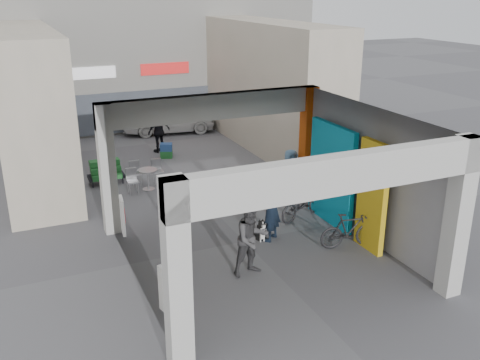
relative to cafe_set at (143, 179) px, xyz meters
name	(u,v)px	position (x,y,z in m)	size (l,w,h in m)	color
ground	(244,241)	(1.40, -5.00, -0.29)	(90.00, 90.00, 0.00)	#59595E
arcade_canopy	(280,164)	(1.94, -5.82, 2.02)	(6.40, 6.45, 6.40)	#B6B6B2
far_building	(120,38)	(1.40, 9.00, 3.70)	(18.00, 4.08, 8.00)	white
plaza_bldg_left	(29,106)	(-3.10, 2.50, 2.21)	(2.00, 9.00, 5.00)	#C1B3A0
plaza_bldg_right	(270,87)	(5.90, 2.50, 2.21)	(2.00, 9.00, 5.00)	#C1B3A0
bollard_left	(160,200)	(-0.09, -2.40, 0.17)	(0.09, 0.09, 0.91)	gray
bollard_center	(208,198)	(1.25, -2.74, 0.14)	(0.09, 0.09, 0.85)	gray
bollard_right	(262,185)	(3.12, -2.49, 0.16)	(0.09, 0.09, 0.89)	gray
advert_board_near	(167,292)	(-1.34, -7.35, 0.22)	(0.21, 0.55, 1.00)	silver
advert_board_far	(123,215)	(-1.34, -3.21, 0.22)	(0.15, 0.56, 1.00)	silver
cafe_set	(143,179)	(0.00, 0.00, 0.00)	(1.34, 1.08, 0.81)	#9B9CA0
produce_stand	(106,175)	(-1.04, 0.87, 0.02)	(1.18, 0.64, 0.78)	black
crate_stack	(166,151)	(1.62, 2.84, -0.01)	(0.54, 0.48, 0.56)	#175222
border_collie	(260,231)	(1.83, -5.08, -0.05)	(0.22, 0.44, 0.61)	black
man_with_dog	(271,207)	(2.09, -5.16, 0.63)	(0.67, 0.44, 1.82)	black
man_back_turned	(252,239)	(0.88, -6.55, 0.59)	(0.86, 0.67, 1.76)	#444346
man_elderly	(291,174)	(4.00, -2.71, 0.49)	(0.76, 0.49, 1.55)	#5C88B3
man_crates	(159,131)	(1.60, 3.66, 0.56)	(1.00, 0.41, 1.70)	black
bicycle_front	(303,203)	(3.54, -4.28, 0.17)	(0.61, 1.74, 0.92)	black
bicycle_rear	(350,230)	(3.70, -6.34, 0.18)	(0.44, 1.55, 0.93)	black
white_van	(168,117)	(2.81, 6.50, 0.41)	(1.66, 4.12, 1.40)	white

